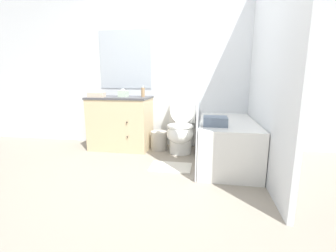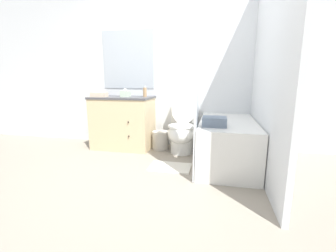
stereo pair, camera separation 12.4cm
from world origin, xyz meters
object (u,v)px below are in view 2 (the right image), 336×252
at_px(bath_mat, 170,167).
at_px(bath_towel_folded, 214,122).
at_px(sink_faucet, 127,94).
at_px(tissue_box, 126,93).
at_px(vanity_cabinet, 123,122).
at_px(hand_towel_folded, 99,95).
at_px(soap_dispenser, 145,92).
at_px(wastebasket, 160,140).
at_px(toilet, 182,130).
at_px(bathtub, 227,142).

bearing_deg(bath_mat, bath_towel_folded, -3.85).
relative_size(sink_faucet, tissue_box, 0.95).
bearing_deg(vanity_cabinet, hand_towel_folded, -151.79).
relative_size(soap_dispenser, bath_towel_folded, 0.63).
height_order(vanity_cabinet, soap_dispenser, soap_dispenser).
bearing_deg(vanity_cabinet, wastebasket, 0.57).
height_order(toilet, tissue_box, tissue_box).
relative_size(bath_towel_folded, bath_mat, 0.53).
relative_size(toilet, wastebasket, 2.96).
bearing_deg(vanity_cabinet, bath_towel_folded, -27.50).
relative_size(sink_faucet, toilet, 0.16).
xyz_separation_m(tissue_box, bath_towel_folded, (1.40, -0.76, -0.26)).
xyz_separation_m(soap_dispenser, bath_mat, (0.56, -0.75, -0.90)).
xyz_separation_m(wastebasket, hand_towel_folded, (-0.93, -0.17, 0.72)).
bearing_deg(hand_towel_folded, sink_faucet, 47.52).
bearing_deg(bath_towel_folded, toilet, 124.63).
distance_m(wastebasket, bath_mat, 0.80).
relative_size(soap_dispenser, hand_towel_folded, 0.70).
bearing_deg(bath_towel_folded, soap_dispenser, 144.06).
bearing_deg(bath_towel_folded, tissue_box, 151.59).
bearing_deg(sink_faucet, toilet, -13.50).
bearing_deg(toilet, wastebasket, 169.25).
distance_m(toilet, wastebasket, 0.41).
bearing_deg(tissue_box, hand_towel_folded, -155.52).
bearing_deg(wastebasket, vanity_cabinet, -179.43).
xyz_separation_m(bathtub, soap_dispenser, (-1.25, 0.43, 0.62)).
bearing_deg(bath_towel_folded, hand_towel_folded, 161.49).
xyz_separation_m(toilet, bath_mat, (-0.05, -0.66, -0.34)).
relative_size(bathtub, tissue_box, 9.21).
bearing_deg(soap_dispenser, bath_mat, -53.31).
relative_size(toilet, bath_towel_folded, 3.21).
height_order(tissue_box, bath_mat, tissue_box).
bearing_deg(bath_mat, vanity_cabinet, 142.10).
relative_size(sink_faucet, soap_dispenser, 0.83).
xyz_separation_m(bathtub, hand_towel_folded, (-1.93, 0.23, 0.58)).
bearing_deg(bathtub, tissue_box, 165.73).
bearing_deg(tissue_box, wastebasket, 0.64).
distance_m(soap_dispenser, hand_towel_folded, 0.70).
relative_size(toilet, tissue_box, 5.81).
relative_size(tissue_box, bath_towel_folded, 0.55).
relative_size(soap_dispenser, bath_mat, 0.33).
xyz_separation_m(wastebasket, soap_dispenser, (-0.25, 0.03, 0.76)).
height_order(toilet, bathtub, toilet).
distance_m(sink_faucet, tissue_box, 0.18).
distance_m(vanity_cabinet, tissue_box, 0.46).
relative_size(sink_faucet, bath_towel_folded, 0.53).
xyz_separation_m(toilet, bath_towel_folded, (0.48, -0.69, 0.28)).
xyz_separation_m(wastebasket, bath_mat, (0.31, -0.73, -0.14)).
bearing_deg(tissue_box, bath_towel_folded, -28.41).
height_order(sink_faucet, tissue_box, same).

